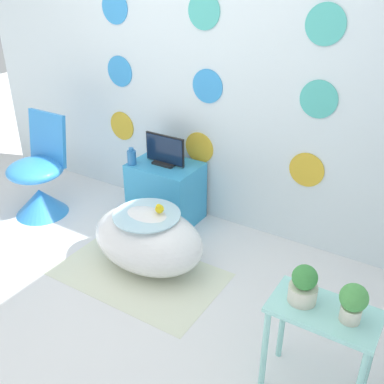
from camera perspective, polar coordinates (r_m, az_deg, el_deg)
ground_plane at (r=2.95m, az=-15.65°, el=-16.02°), size 12.00×12.00×0.00m
wall_back_dotted at (r=3.49m, az=1.67°, el=16.24°), size 4.69×0.05×2.60m
rug at (r=3.25m, az=-6.67°, el=-10.29°), size 1.16×0.71×0.01m
bathtub at (r=3.20m, az=-5.59°, el=-5.98°), size 0.84×0.57×0.44m
rubber_duck at (r=3.05m, az=-4.17°, el=-2.10°), size 0.06×0.07×0.07m
chair at (r=4.04m, az=-18.86°, el=0.96°), size 0.47×0.47×0.86m
tv_cabinet at (r=3.75m, az=-3.33°, el=0.04°), size 0.55×0.41×0.50m
tv at (r=3.60m, az=-3.47°, el=5.13°), size 0.36×0.12×0.25m
vase at (r=3.64m, az=-7.67°, el=4.42°), size 0.07×0.07×0.14m
side_table at (r=2.32m, az=16.12°, el=-16.21°), size 0.51×0.29×0.53m
potted_plant_left at (r=2.21m, az=14.00°, el=-11.40°), size 0.14×0.14×0.20m
potted_plant_right at (r=2.16m, az=19.78°, el=-12.96°), size 0.13×0.13×0.19m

